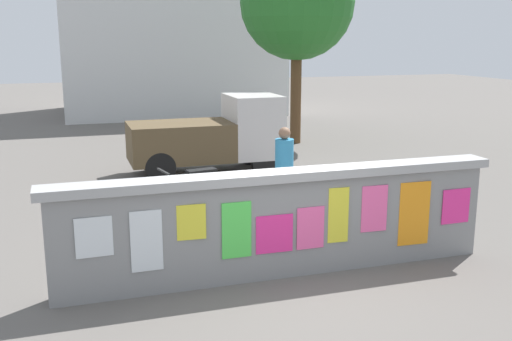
{
  "coord_description": "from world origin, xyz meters",
  "views": [
    {
      "loc": [
        -2.71,
        -7.24,
        3.22
      ],
      "look_at": [
        0.0,
        1.15,
        1.23
      ],
      "focal_mm": 41.71,
      "sensor_mm": 36.0,
      "label": 1
    }
  ],
  "objects_px": {
    "motorcycle": "(194,188)",
    "tree_roadside": "(297,3)",
    "auto_rickshaw_truck": "(214,136)",
    "bicycle_near": "(177,226)",
    "person_walking": "(284,161)"
  },
  "relations": [
    {
      "from": "auto_rickshaw_truck",
      "to": "motorcycle",
      "type": "bearing_deg",
      "value": -110.24
    },
    {
      "from": "motorcycle",
      "to": "bicycle_near",
      "type": "bearing_deg",
      "value": -109.8
    },
    {
      "from": "bicycle_near",
      "to": "person_walking",
      "type": "bearing_deg",
      "value": 29.86
    },
    {
      "from": "auto_rickshaw_truck",
      "to": "bicycle_near",
      "type": "height_order",
      "value": "auto_rickshaw_truck"
    },
    {
      "from": "motorcycle",
      "to": "tree_roadside",
      "type": "xyz_separation_m",
      "value": [
        4.56,
        6.39,
        3.73
      ]
    },
    {
      "from": "tree_roadside",
      "to": "motorcycle",
      "type": "bearing_deg",
      "value": -125.51
    },
    {
      "from": "motorcycle",
      "to": "tree_roadside",
      "type": "bearing_deg",
      "value": 54.49
    },
    {
      "from": "bicycle_near",
      "to": "person_walking",
      "type": "height_order",
      "value": "person_walking"
    },
    {
      "from": "motorcycle",
      "to": "person_walking",
      "type": "distance_m",
      "value": 1.75
    },
    {
      "from": "person_walking",
      "to": "auto_rickshaw_truck",
      "type": "bearing_deg",
      "value": 96.34
    },
    {
      "from": "auto_rickshaw_truck",
      "to": "motorcycle",
      "type": "relative_size",
      "value": 1.91
    },
    {
      "from": "motorcycle",
      "to": "bicycle_near",
      "type": "distance_m",
      "value": 1.96
    },
    {
      "from": "auto_rickshaw_truck",
      "to": "tree_roadside",
      "type": "bearing_deg",
      "value": 43.58
    },
    {
      "from": "person_walking",
      "to": "bicycle_near",
      "type": "bearing_deg",
      "value": -150.14
    },
    {
      "from": "auto_rickshaw_truck",
      "to": "tree_roadside",
      "type": "distance_m",
      "value": 5.73
    }
  ]
}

